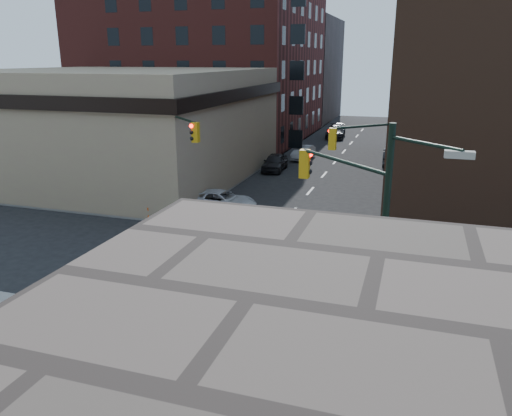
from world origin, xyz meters
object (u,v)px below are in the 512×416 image
Objects in this scene: parked_car_wfar at (303,153)px; barricade_nw_a at (151,200)px; parked_car_wnear at (275,162)px; barrel_road at (287,227)px; barricade_se_a at (356,386)px; pickup at (221,201)px; police_car at (278,238)px; pedestrian_b at (109,193)px; pedestrian_a at (177,200)px; barrel_bank at (192,213)px; parked_car_enear at (392,157)px.

parked_car_wfar reaches higher than barricade_nw_a.
parked_car_wnear is 1.06× the size of parked_car_wfar.
barrel_road is 15.00m from barricade_se_a.
pickup is 13.21m from parked_car_wnear.
parked_car_wnear is (-5.62, 19.36, -0.05)m from police_car.
pedestrian_b is (-13.17, 4.38, 0.23)m from police_car.
parked_car_wnear is at bearing 108.15° from barrel_road.
pedestrian_a reaches higher than police_car.
police_car reaches higher than parked_car_wnear.
pedestrian_a reaches higher than barrel_bank.
barricade_se_a is (11.11, -17.13, -0.08)m from pickup.
parked_car_enear is 3.73× the size of barricade_nw_a.
barrel_bank reaches higher than barricade_se_a.
pedestrian_a is at bearing -33.19° from pedestrian_b.
police_car is at bearing -52.11° from pedestrian_b.
parked_car_enear is at bearing 4.11° from parked_car_wfar.
police_car is 1.14× the size of pickup.
pedestrian_b is at bearing -179.58° from pedestrian_a.
barrel_bank is (6.71, -1.13, -0.48)m from pedestrian_b.
pedestrian_b is 1.57× the size of barrel_bank.
parked_car_wfar is 4.62× the size of barrel_road.
pickup is at bearing 10.25° from barricade_nw_a.
pedestrian_b reaches higher than parked_car_enear.
parked_car_enear is 22.88m from barrel_road.
barrel_bank is 18.55m from barricade_se_a.
pedestrian_b reaches higher than parked_car_wnear.
pedestrian_b is 1.44× the size of barricade_nw_a.
barrel_bank is 0.95× the size of barricade_se_a.
pickup is at bearing 35.44° from pedestrian_a.
pedestrian_a is 2.05m from barrel_bank.
parked_car_wfar is (1.37, 19.15, 0.02)m from pickup.
barrel_road is at bearing -40.17° from pedestrian_b.
barrel_bank is at bearing -95.99° from parked_car_wnear.
parked_car_wfar is at bearing 79.59° from pedestrian_a.
barrel_road is (5.39, -16.44, -0.31)m from parked_car_wnear.
pedestrian_b is at bearing -119.73° from parked_car_wnear.
parked_car_wnear is 3.94× the size of barrel_bank.
parked_car_wnear is at bearing 29.49° from pedestrian_b.
pedestrian_b is at bearing 104.84° from pickup.
parked_car_wnear reaches higher than pickup.
parked_car_wnear is 32.28m from barricade_se_a.
barricade_se_a is (1.02, -36.30, -0.16)m from parked_car_enear.
barricade_se_a is at bearing 88.96° from parked_car_enear.
pedestrian_b is (-8.87, -20.92, 0.35)m from parked_car_wfar.
barrel_bank is (-6.24, 0.33, 0.11)m from barrel_road.
parked_car_enear is 5.04× the size of barrel_road.
pedestrian_a reaches higher than barricade_se_a.
parked_car_wnear reaches higher than barricade_nw_a.
pedestrian_a is 1.39× the size of barricade_se_a.
parked_car_wnear is 2.70× the size of pedestrian_a.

